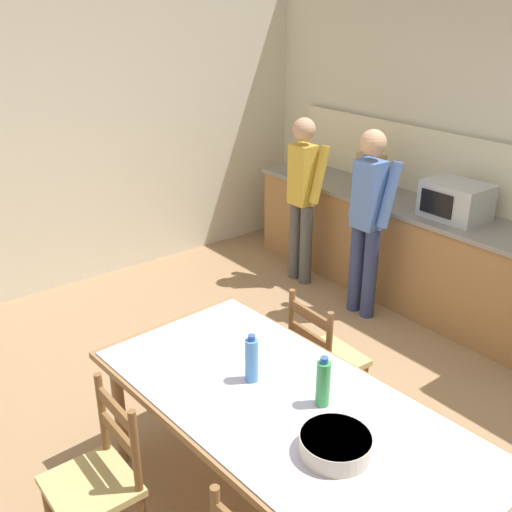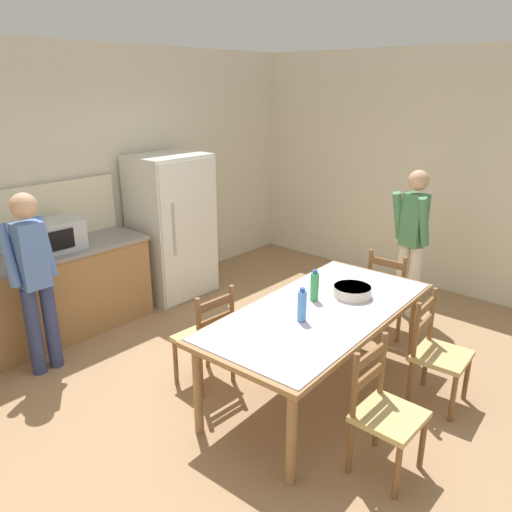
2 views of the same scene
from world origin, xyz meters
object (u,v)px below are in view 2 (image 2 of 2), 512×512
refrigerator (172,227)px  chair_side_near_left (384,413)px  person_by_table (412,236)px  bottle_near_centre (302,306)px  chair_side_near_right (437,353)px  microwave (54,235)px  chair_head_end (390,293)px  person_at_counter (34,275)px  dining_table (320,317)px  chair_side_far_left (206,338)px  serving_bowl (352,291)px  bottle_off_centre (315,286)px

refrigerator → chair_side_near_left: 3.56m
person_by_table → bottle_near_centre: bearing=14.5°
chair_side_near_right → chair_side_near_left: bearing=178.6°
chair_side_near_left → chair_side_near_right: size_ratio=1.00×
microwave → chair_head_end: bearing=-47.9°
refrigerator → chair_head_end: 2.64m
chair_side_near_left → person_at_counter: (-0.91, 2.89, 0.48)m
person_by_table → person_at_counter: bearing=-19.8°
person_at_counter → dining_table: bearing=-146.6°
refrigerator → chair_head_end: refrigerator is taller
chair_side_near_left → chair_side_near_right: bearing=3.1°
dining_table → chair_side_far_left: (-0.54, 0.78, -0.26)m
dining_table → person_at_counter: person_at_counter is taller
chair_side_near_left → microwave: bearing=97.3°
refrigerator → chair_side_near_left: size_ratio=1.88×
bottle_near_centre → chair_side_far_left: size_ratio=0.30×
chair_side_near_right → person_by_table: (1.40, 0.93, 0.48)m
person_at_counter → chair_head_end: bearing=-125.9°
serving_bowl → chair_side_far_left: 1.30m
chair_head_end → person_by_table: bearing=-84.5°
serving_bowl → microwave: bearing=115.7°
dining_table → bottle_near_centre: (-0.27, -0.01, 0.19)m
microwave → person_at_counter: size_ratio=0.30×
microwave → chair_side_far_left: bearing=-79.1°
refrigerator → chair_side_near_left: (-1.01, -3.39, -0.41)m
microwave → bottle_off_centre: microwave is taller
dining_table → chair_side_near_left: size_ratio=2.45×
bottle_near_centre → person_at_counter: person_at_counter is taller
serving_bowl → chair_side_near_left: chair_side_near_left is taller
refrigerator → chair_side_near_right: 3.36m
serving_bowl → chair_side_far_left: (-0.92, 0.84, -0.38)m
serving_bowl → chair_side_near_right: 0.83m
refrigerator → serving_bowl: refrigerator is taller
dining_table → bottle_near_centre: size_ratio=8.25×
serving_bowl → person_by_table: person_by_table is taller
refrigerator → microwave: (-1.44, 0.02, 0.21)m
serving_bowl → person_at_counter: person_at_counter is taller
microwave → bottle_near_centre: microwave is taller
chair_side_near_left → chair_side_near_right: (0.97, 0.05, 0.00)m
chair_side_near_right → dining_table: bearing=119.8°
person_by_table → chair_head_end: bearing=17.7°
bottle_near_centre → chair_side_far_left: (-0.26, 0.80, -0.46)m
refrigerator → person_by_table: 2.77m
chair_head_end → bottle_off_centre: bearing=85.5°
refrigerator → bottle_off_centre: bearing=-100.8°
bottle_near_centre → person_by_table: person_by_table is taller
microwave → chair_head_end: size_ratio=0.55×
dining_table → bottle_off_centre: (0.10, 0.13, 0.19)m
chair_side_far_left → chair_side_near_left: 1.62m
dining_table → person_by_table: (1.93, 0.15, 0.21)m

